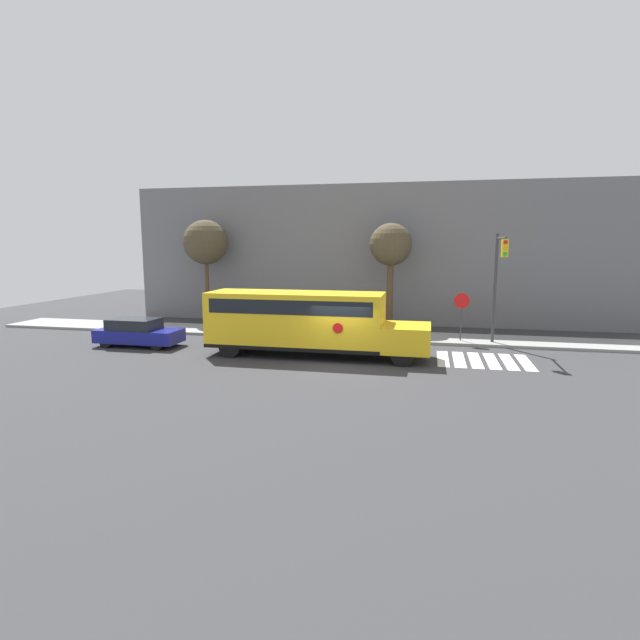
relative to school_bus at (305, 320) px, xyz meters
name	(u,v)px	position (x,y,z in m)	size (l,w,h in m)	color
ground_plane	(340,364)	(1.89, -1.28, -1.68)	(60.00, 60.00, 0.00)	#333335
sidewalk_strip	(361,336)	(1.89, 5.22, -1.60)	(44.00, 3.00, 0.15)	gray
building_backdrop	(375,254)	(1.89, 11.72, 2.75)	(32.00, 4.00, 8.85)	slate
crosswalk_stripes	(483,360)	(7.98, 0.72, -1.67)	(4.00, 3.20, 0.01)	white
school_bus	(305,320)	(0.00, 0.00, 0.00)	(10.09, 2.57, 2.93)	yellow
parked_car	(138,332)	(-8.76, 0.31, -0.98)	(4.22, 1.73, 1.40)	navy
stop_sign	(461,310)	(7.18, 4.54, 0.09)	(0.78, 0.10, 2.62)	#38383A
traffic_light	(498,273)	(8.76, 3.59, 2.02)	(0.28, 2.98, 5.63)	#38383A
tree_near_sidewalk	(391,246)	(3.23, 8.00, 3.30)	(2.50, 2.50, 6.34)	brown
tree_far_sidewalk	(206,243)	(-8.62, 8.21, 3.51)	(2.85, 2.85, 6.65)	brown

